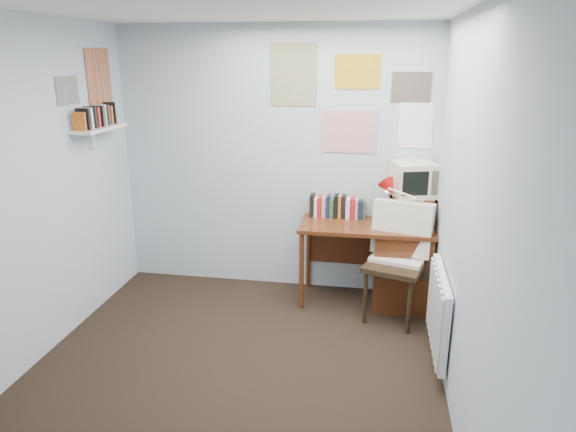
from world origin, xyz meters
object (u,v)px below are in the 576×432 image
(desk_lamp, at_px, (419,211))
(crt_tv, at_px, (414,178))
(desk, at_px, (395,263))
(wall_shelf, at_px, (99,128))
(desk_chair, at_px, (394,266))
(tv_riser, at_px, (412,210))
(radiator, at_px, (439,312))

(desk_lamp, distance_m, crt_tv, 0.38)
(desk, xyz_separation_m, wall_shelf, (-2.57, -0.38, 1.21))
(desk_chair, xyz_separation_m, wall_shelf, (-2.55, -0.07, 1.12))
(tv_riser, bearing_deg, crt_tv, 96.91)
(tv_riser, height_order, crt_tv, crt_tv)
(desk_chair, distance_m, desk_lamp, 0.51)
(crt_tv, xyz_separation_m, wall_shelf, (-2.69, -0.51, 0.44))
(desk_lamp, relative_size, tv_riser, 0.99)
(tv_riser, distance_m, radiator, 1.15)
(desk, distance_m, tv_riser, 0.51)
(desk, bearing_deg, desk_chair, -93.98)
(desk, height_order, wall_shelf, wall_shelf)
(desk, relative_size, tv_riser, 3.00)
(desk, xyz_separation_m, radiator, (0.29, -0.93, 0.01))
(desk_lamp, distance_m, wall_shelf, 2.82)
(desk_lamp, bearing_deg, desk, 115.76)
(desk_chair, height_order, radiator, desk_chair)
(desk, distance_m, crt_tv, 0.79)
(desk, height_order, crt_tv, crt_tv)
(desk_lamp, height_order, radiator, desk_lamp)
(tv_riser, relative_size, wall_shelf, 0.65)
(desk_chair, height_order, wall_shelf, wall_shelf)
(desk_chair, relative_size, radiator, 1.24)
(desk_chair, height_order, desk_lamp, desk_lamp)
(tv_riser, bearing_deg, radiator, -80.72)
(desk_lamp, bearing_deg, tv_riser, 82.26)
(desk, distance_m, desk_chair, 0.32)
(desk, xyz_separation_m, desk_lamp, (0.16, -0.18, 0.55))
(desk_chair, xyz_separation_m, crt_tv, (0.14, 0.44, 0.68))
(desk_chair, relative_size, tv_riser, 2.49)
(crt_tv, bearing_deg, tv_riser, -99.75)
(crt_tv, distance_m, wall_shelf, 2.77)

